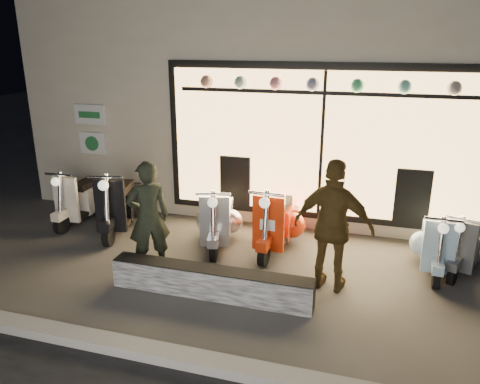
% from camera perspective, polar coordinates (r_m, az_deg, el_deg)
% --- Properties ---
extents(ground, '(40.00, 40.00, 0.00)m').
position_cam_1_polar(ground, '(6.79, 0.36, -10.15)').
color(ground, '#383533').
rests_on(ground, ground).
extents(kerb, '(40.00, 0.25, 0.12)m').
position_cam_1_polar(kerb, '(5.18, -6.21, -19.64)').
color(kerb, slate).
rests_on(kerb, ground).
extents(shop_building, '(10.20, 6.23, 4.20)m').
position_cam_1_polar(shop_building, '(10.91, 7.90, 12.14)').
color(shop_building, beige).
rests_on(shop_building, ground).
extents(graffiti_barrier, '(2.70, 0.28, 0.40)m').
position_cam_1_polar(graffiti_barrier, '(6.23, -3.58, -10.93)').
color(graffiti_barrier, black).
rests_on(graffiti_barrier, ground).
extents(scooter_silver, '(0.67, 1.44, 1.02)m').
position_cam_1_polar(scooter_silver, '(7.73, -2.67, -3.18)').
color(scooter_silver, black).
rests_on(scooter_silver, ground).
extents(scooter_red, '(0.52, 1.51, 1.08)m').
position_cam_1_polar(scooter_red, '(7.59, 4.65, -3.45)').
color(scooter_red, black).
rests_on(scooter_red, ground).
extents(scooter_black, '(0.75, 1.58, 1.12)m').
position_cam_1_polar(scooter_black, '(8.55, -14.27, -1.33)').
color(scooter_black, black).
rests_on(scooter_black, ground).
extents(scooter_cream, '(0.46, 1.41, 1.02)m').
position_cam_1_polar(scooter_cream, '(9.15, -18.41, -0.69)').
color(scooter_cream, black).
rests_on(scooter_cream, ground).
extents(scooter_blue, '(0.46, 1.32, 0.95)m').
position_cam_1_polar(scooter_blue, '(7.47, 22.81, -5.70)').
color(scooter_blue, black).
rests_on(scooter_blue, ground).
extents(scooter_grey, '(0.71, 1.27, 0.91)m').
position_cam_1_polar(scooter_grey, '(7.65, 25.91, -5.70)').
color(scooter_grey, black).
rests_on(scooter_grey, ground).
extents(man, '(0.71, 0.68, 1.64)m').
position_cam_1_polar(man, '(6.76, -11.08, -3.01)').
color(man, black).
rests_on(man, ground).
extents(woman, '(1.11, 0.59, 1.80)m').
position_cam_1_polar(woman, '(6.22, 11.33, -4.14)').
color(woman, brown).
rests_on(woman, ground).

